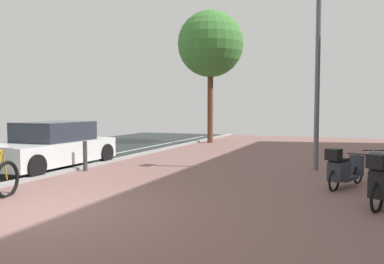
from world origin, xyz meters
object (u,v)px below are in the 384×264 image
object	(u,v)px
street_tree	(210,44)
scooter_near	(342,170)
parked_car_near	(52,147)
bollard_far	(85,156)
lamp_post	(318,67)

from	to	relation	value
street_tree	scooter_near	bearing A→B (deg)	-56.34
parked_car_near	bollard_far	xyz separation A→B (m)	(1.27, -0.10, -0.21)
lamp_post	street_tree	xyz separation A→B (m)	(-5.76, 7.26, 2.09)
street_tree	bollard_far	world-z (taller)	street_tree
parked_car_near	bollard_far	distance (m)	1.29
street_tree	bollard_far	size ratio (longest dim) A/B	7.94
lamp_post	street_tree	world-z (taller)	street_tree
parked_car_near	scooter_near	bearing A→B (deg)	0.15
street_tree	bollard_far	bearing A→B (deg)	-92.07
parked_car_near	street_tree	size ratio (longest dim) A/B	0.61
scooter_near	lamp_post	xyz separation A→B (m)	(-0.74, 2.50, 2.53)
scooter_near	lamp_post	bearing A→B (deg)	106.51
scooter_near	street_tree	world-z (taller)	street_tree
scooter_near	parked_car_near	distance (m)	8.13
lamp_post	street_tree	size ratio (longest dim) A/B	0.78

